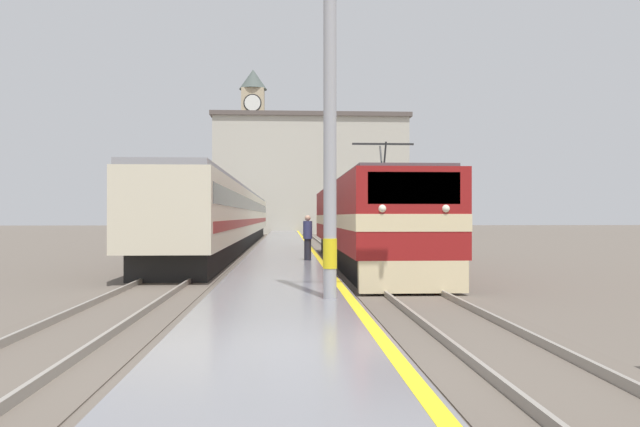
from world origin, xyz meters
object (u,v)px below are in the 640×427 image
person_on_platform (308,237)px  clock_tower (253,145)px  catenary_mast (334,105)px  locomotive_train (364,222)px  passenger_train (232,216)px

person_on_platform → clock_tower: size_ratio=0.08×
person_on_platform → clock_tower: (-5.36, 62.84, 10.53)m
catenary_mast → person_on_platform: catenary_mast is taller
locomotive_train → catenary_mast: bearing=-99.8°
passenger_train → person_on_platform: size_ratio=28.22×
passenger_train → person_on_platform: bearing=-76.5°
passenger_train → locomotive_train: bearing=-67.4°
locomotive_train → catenary_mast: (-2.21, -12.83, 2.47)m
passenger_train → clock_tower: clock_tower is taller
locomotive_train → catenary_mast: 13.25m
clock_tower → locomotive_train: bearing=-82.8°
locomotive_train → person_on_platform: size_ratio=11.94×
locomotive_train → catenary_mast: catenary_mast is taller
locomotive_train → clock_tower: (-7.73, 60.84, 10.01)m
locomotive_train → passenger_train: 17.60m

